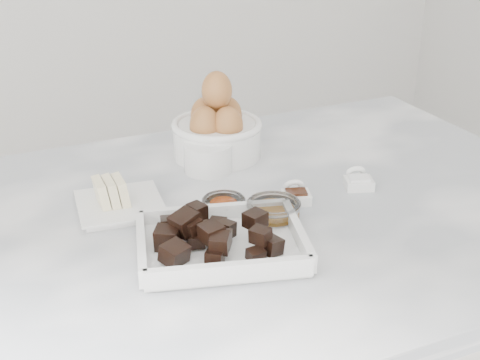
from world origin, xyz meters
The scene contains 9 objects.
marble_slab centered at (0.00, 0.00, 0.92)m, with size 1.20×0.80×0.04m, color silver.
chocolate_dish centered at (-0.07, -0.11, 0.97)m, with size 0.28×0.24×0.06m.
butter_plate centered at (-0.17, 0.08, 0.96)m, with size 0.15×0.15×0.06m.
sugar_ramekin centered at (0.02, 0.17, 0.97)m, with size 0.09×0.09×0.05m.
egg_bowl centered at (0.06, 0.23, 0.99)m, with size 0.18×0.18×0.17m.
honey_bowl centered at (0.04, -0.06, 0.96)m, with size 0.09×0.09×0.04m.
zest_bowl centered at (-0.02, 0.00, 0.96)m, with size 0.07×0.07×0.03m.
vanilla_spoon centered at (0.11, 0.00, 0.95)m, with size 0.06×0.07×0.04m.
salt_spoon centered at (0.23, 0.00, 0.95)m, with size 0.06×0.07×0.04m.
Camera 1 is at (-0.39, -0.88, 1.45)m, focal length 50.00 mm.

